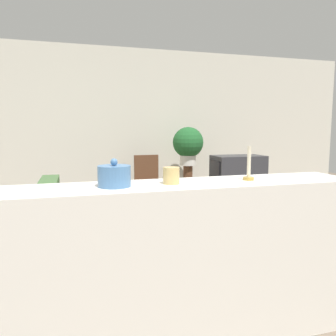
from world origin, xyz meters
The scene contains 12 objects.
ground_plane centered at (0.00, 0.00, 0.00)m, with size 14.00×14.00×0.00m, color #756656.
wall_back centered at (0.00, 3.43, 1.35)m, with size 9.00×0.06×2.70m.
couch centered at (-0.58, 1.28, 0.27)m, with size 0.94×1.70×0.78m.
tv_stand centered at (1.62, 1.96, 0.21)m, with size 0.93×0.51×0.42m.
television centered at (1.61, 1.96, 0.70)m, with size 0.73×0.41×0.55m.
wooden_chair centered at (0.50, 2.82, 0.50)m, with size 0.44×0.44×0.93m.
plant_stand centered at (1.20, 2.90, 0.37)m, with size 0.15×0.15×0.75m.
potted_plant centered at (1.20, 2.90, 1.10)m, with size 0.51×0.51×0.63m.
foreground_counter centered at (0.00, -0.32, 0.51)m, with size 2.37×0.44×1.02m.
decorative_bowl centered at (-0.39, -0.32, 1.08)m, with size 0.19×0.19×0.16m.
candle_jar centered at (-0.05, -0.32, 1.07)m, with size 0.10×0.10×0.10m.
candlestick centered at (0.48, -0.32, 1.09)m, with size 0.07×0.07×0.22m.
Camera 1 is at (-0.61, -2.20, 1.36)m, focal length 35.00 mm.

